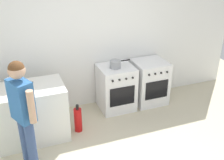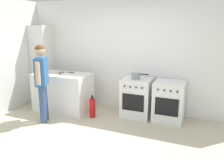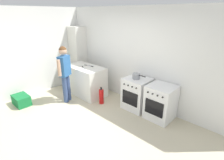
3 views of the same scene
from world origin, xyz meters
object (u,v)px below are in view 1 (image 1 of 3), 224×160
pot (115,64)px  knife_utility (26,83)px  fire_extinguisher (78,120)px  oven_right (149,82)px  knife_chef (24,91)px  knife_bread (20,84)px  person (23,108)px  oven_left (116,88)px

pot → knife_utility: 1.58m
pot → fire_extinguisher: 1.18m
pot → knife_utility: size_ratio=1.50×
oven_right → knife_chef: size_ratio=2.87×
oven_right → knife_utility: bearing=-174.7°
fire_extinguisher → knife_chef: bearing=178.8°
knife_utility → knife_bread: size_ratio=0.74×
knife_chef → person: size_ratio=0.18×
fire_extinguisher → oven_right: bearing=17.0°
oven_left → knife_chef: bearing=-164.3°
oven_right → oven_left: bearing=180.0°
oven_left → knife_chef: size_ratio=2.87×
pot → person: bearing=-148.7°
pot → knife_bread: pot is taller
knife_bread → fire_extinguisher: (0.82, -0.25, -0.69)m
oven_right → pot: pot is taller
knife_chef → knife_bread: 0.24m
knife_bread → person: (-0.02, -0.83, 0.05)m
oven_right → knife_bread: 2.44m
pot → knife_utility: pot is taller
oven_right → knife_bread: size_ratio=2.49×
oven_left → knife_bread: 1.77m
person → oven_left: bearing=31.7°
knife_chef → oven_right: bearing=11.1°
oven_left → fire_extinguisher: size_ratio=1.70×
knife_bread → fire_extinguisher: 1.10m
oven_left → knife_bread: knife_bread is taller
pot → knife_bread: bearing=-173.3°
knife_utility → person: person is taller
person → fire_extinguisher: size_ratio=3.21×
oven_right → pot: 0.88m
oven_left → knife_bread: bearing=-172.4°
fire_extinguisher → pot: bearing=27.9°
oven_left → oven_right: bearing=-0.0°
fire_extinguisher → knife_utility: bearing=160.0°
oven_left → oven_right: 0.70m
pot → oven_left: bearing=47.4°
oven_right → fire_extinguisher: size_ratio=1.70×
pot → person: person is taller
oven_left → knife_chef: (-1.65, -0.46, 0.48)m
knife_utility → pot: bearing=6.5°
oven_left → person: person is taller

